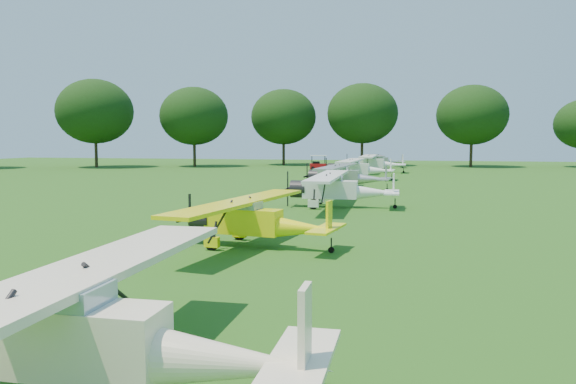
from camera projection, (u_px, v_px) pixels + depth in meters
name	position (u px, v px, depth m)	size (l,w,h in m)	color
ground	(313.00, 210.00, 32.94)	(160.00, 160.00, 0.00)	#215A16
tree_belt	(377.00, 70.00, 31.58)	(137.36, 130.27, 14.52)	black
aircraft_1	(90.00, 329.00, 8.50)	(6.90, 10.95, 2.17)	white
aircraft_2	(254.00, 218.00, 21.46)	(6.29, 9.97, 1.96)	#FFF30A
aircraft_3	(338.00, 187.00, 34.05)	(6.89, 10.95, 2.16)	white
aircraft_4	(345.00, 175.00, 45.53)	(6.95, 11.08, 2.18)	#B7B7BB
aircraft_5	(357.00, 167.00, 57.38)	(7.07, 11.25, 2.22)	white
aircraft_6	(374.00, 162.00, 69.51)	(7.34, 11.66, 2.31)	white
aircraft_7	(381.00, 160.00, 81.68)	(6.48, 10.27, 2.02)	#B7B7BB
golf_cart	(318.00, 165.00, 76.54)	(2.52, 1.85, 1.95)	red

